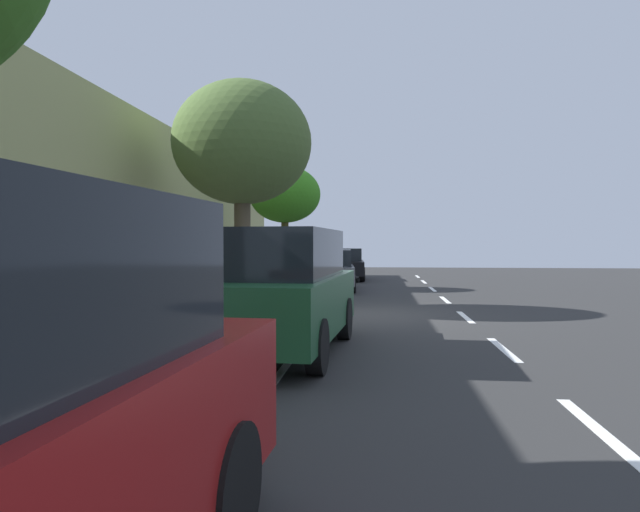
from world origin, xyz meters
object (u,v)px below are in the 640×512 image
parked_sedan_black_nearest (345,264)px  parked_suv_green_mid (279,289)px  cyclist_with_backpack (288,270)px  street_tree_mid_block (242,144)px  parked_sedan_grey_second (330,270)px  street_tree_near_cyclist (285,195)px  bicycle_at_curb (293,293)px

parked_sedan_black_nearest → parked_suv_green_mid: 18.61m
cyclist_with_backpack → street_tree_mid_block: (1.07, 0.98, 3.39)m
parked_sedan_black_nearest → street_tree_mid_block: 13.31m
parked_sedan_grey_second → cyclist_with_backpack: cyclist_with_backpack is taller
parked_sedan_black_nearest → street_tree_mid_block: (2.03, 12.63, 3.66)m
parked_sedan_grey_second → parked_suv_green_mid: size_ratio=0.94×
street_tree_near_cyclist → street_tree_mid_block: bearing=90.0°
parked_suv_green_mid → street_tree_mid_block: (2.04, -5.98, 3.39)m
parked_sedan_black_nearest → cyclist_with_backpack: (0.96, 11.65, 0.27)m
parked_sedan_black_nearest → bicycle_at_curb: 12.12m
parked_sedan_black_nearest → street_tree_near_cyclist: street_tree_near_cyclist is taller
parked_sedan_black_nearest → street_tree_mid_block: size_ratio=0.76×
parked_suv_green_mid → cyclist_with_backpack: size_ratio=2.87×
parked_suv_green_mid → cyclist_with_backpack: 7.03m
cyclist_with_backpack → parked_sedan_black_nearest: bearing=-94.7°
street_tree_near_cyclist → cyclist_with_backpack: bearing=100.0°
bicycle_at_curb → cyclist_with_backpack: cyclist_with_backpack is taller
cyclist_with_backpack → street_tree_near_cyclist: (1.07, -6.07, 2.62)m
parked_sedan_grey_second → bicycle_at_curb: (0.52, 5.95, -0.36)m
parked_sedan_black_nearest → parked_sedan_grey_second: 6.15m
parked_sedan_grey_second → street_tree_near_cyclist: street_tree_near_cyclist is taller
bicycle_at_curb → street_tree_mid_block: street_tree_mid_block is taller
bicycle_at_curb → parked_sedan_grey_second: bearing=-95.0°
bicycle_at_curb → street_tree_near_cyclist: street_tree_near_cyclist is taller
bicycle_at_curb → street_tree_mid_block: 4.26m
cyclist_with_backpack → parked_suv_green_mid: bearing=97.9°
parked_sedan_grey_second → street_tree_near_cyclist: (1.82, -0.57, 2.89)m
parked_sedan_grey_second → street_tree_mid_block: 7.67m
parked_suv_green_mid → cyclist_with_backpack: (0.96, -6.96, -0.01)m
cyclist_with_backpack → parked_sedan_grey_second: bearing=-97.7°
street_tree_near_cyclist → parked_sedan_grey_second: bearing=162.7°
parked_suv_green_mid → bicycle_at_curb: 6.59m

